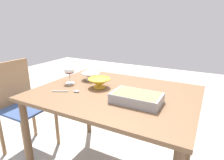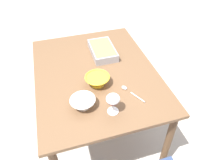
{
  "view_description": "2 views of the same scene",
  "coord_description": "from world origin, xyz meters",
  "px_view_note": "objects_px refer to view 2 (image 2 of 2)",
  "views": [
    {
      "loc": [
        -0.62,
        1.21,
        1.27
      ],
      "look_at": [
        0.06,
        -0.07,
        0.81
      ],
      "focal_mm": 30.43,
      "sensor_mm": 36.0,
      "label": 1
    },
    {
      "loc": [
        1.27,
        -0.26,
        1.79
      ],
      "look_at": [
        0.17,
        0.08,
        0.78
      ],
      "focal_mm": 33.97,
      "sensor_mm": 36.0,
      "label": 2
    }
  ],
  "objects_px": {
    "dining_table": "(96,80)",
    "casserole_dish": "(103,50)",
    "mixing_bowl": "(97,80)",
    "serving_spoon": "(128,90)",
    "small_bowl": "(83,102)",
    "wine_glass": "(113,100)"
  },
  "relations": [
    {
      "from": "dining_table",
      "to": "casserole_dish",
      "type": "relative_size",
      "value": 3.72
    },
    {
      "from": "casserole_dish",
      "to": "mixing_bowl",
      "type": "distance_m",
      "value": 0.4
    },
    {
      "from": "mixing_bowl",
      "to": "serving_spoon",
      "type": "bearing_deg",
      "value": 55.19
    },
    {
      "from": "casserole_dish",
      "to": "small_bowl",
      "type": "distance_m",
      "value": 0.62
    },
    {
      "from": "dining_table",
      "to": "serving_spoon",
      "type": "bearing_deg",
      "value": 30.51
    },
    {
      "from": "serving_spoon",
      "to": "mixing_bowl",
      "type": "bearing_deg",
      "value": -124.81
    },
    {
      "from": "dining_table",
      "to": "wine_glass",
      "type": "distance_m",
      "value": 0.47
    },
    {
      "from": "mixing_bowl",
      "to": "small_bowl",
      "type": "distance_m",
      "value": 0.23
    },
    {
      "from": "wine_glass",
      "to": "mixing_bowl",
      "type": "relative_size",
      "value": 0.82
    },
    {
      "from": "wine_glass",
      "to": "casserole_dish",
      "type": "distance_m",
      "value": 0.66
    },
    {
      "from": "casserole_dish",
      "to": "dining_table",
      "type": "bearing_deg",
      "value": -28.25
    },
    {
      "from": "casserole_dish",
      "to": "wine_glass",
      "type": "bearing_deg",
      "value": -9.49
    },
    {
      "from": "serving_spoon",
      "to": "casserole_dish",
      "type": "bearing_deg",
      "value": -174.39
    },
    {
      "from": "dining_table",
      "to": "serving_spoon",
      "type": "relative_size",
      "value": 6.12
    },
    {
      "from": "casserole_dish",
      "to": "serving_spoon",
      "type": "distance_m",
      "value": 0.51
    },
    {
      "from": "wine_glass",
      "to": "serving_spoon",
      "type": "xyz_separation_m",
      "value": [
        -0.15,
        0.16,
        -0.1
      ]
    },
    {
      "from": "dining_table",
      "to": "mixing_bowl",
      "type": "xyz_separation_m",
      "value": [
        0.15,
        -0.02,
        0.14
      ]
    },
    {
      "from": "casserole_dish",
      "to": "serving_spoon",
      "type": "relative_size",
      "value": 1.65
    },
    {
      "from": "mixing_bowl",
      "to": "serving_spoon",
      "type": "distance_m",
      "value": 0.23
    },
    {
      "from": "mixing_bowl",
      "to": "serving_spoon",
      "type": "height_order",
      "value": "mixing_bowl"
    },
    {
      "from": "wine_glass",
      "to": "mixing_bowl",
      "type": "distance_m",
      "value": 0.28
    },
    {
      "from": "wine_glass",
      "to": "serving_spoon",
      "type": "distance_m",
      "value": 0.24
    }
  ]
}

